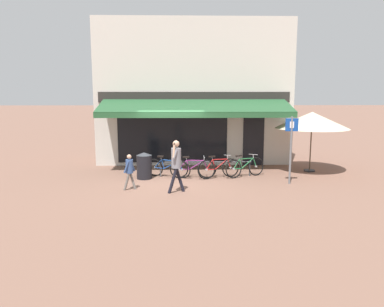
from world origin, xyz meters
name	(u,v)px	position (x,y,z in m)	size (l,w,h in m)	color
ground_plane	(171,181)	(0.00, 0.00, 0.00)	(160.00, 160.00, 0.00)	brown
shop_front	(193,93)	(0.94, 4.42, 3.11)	(8.53, 4.93, 6.24)	beige
bike_rack_rail	(205,164)	(1.28, 0.76, 0.47)	(3.47, 0.04, 0.57)	#47494F
bicycle_blue	(168,168)	(-0.12, 0.62, 0.36)	(1.70, 0.86, 0.84)	black
bicycle_purple	(193,168)	(0.81, 0.46, 0.37)	(1.71, 0.52, 0.82)	black
bicycle_red	(218,168)	(1.75, 0.48, 0.38)	(1.63, 0.80, 0.86)	black
bicycle_green	(245,167)	(2.76, 0.64, 0.38)	(1.60, 0.87, 0.85)	black
pedestrian_adult	(176,160)	(0.23, -1.52, 1.04)	(0.55, 0.53, 1.68)	black
pedestrian_child	(129,168)	(-1.30, -1.15, 0.71)	(0.41, 0.36, 1.18)	slate
litter_bin	(144,166)	(-0.98, 0.42, 0.49)	(0.56, 0.56, 0.98)	black
parking_sign	(291,143)	(4.13, -0.50, 1.43)	(0.44, 0.07, 2.34)	slate
cafe_parasol	(312,120)	(5.53, 1.55, 2.05)	(2.87, 2.87, 2.38)	#4C3D2D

